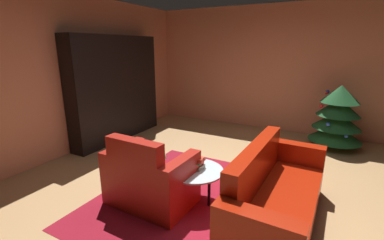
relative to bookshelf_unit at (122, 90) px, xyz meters
name	(u,v)px	position (x,y,z in m)	size (l,w,h in m)	color
ground_plane	(226,191)	(2.75, -1.10, -1.00)	(7.56, 7.56, 0.00)	tan
wall_back	(280,69)	(2.75, 2.08, 0.38)	(6.07, 0.06, 2.76)	#D57F5B
wall_left	(64,76)	(-0.25, -1.10, 0.38)	(0.06, 6.42, 2.76)	#D57F5B
area_rug	(202,202)	(2.58, -1.47, -1.00)	(2.50, 2.55, 0.01)	maroon
bookshelf_unit	(122,90)	(0.00, 0.00, 0.00)	(0.34, 2.19, 2.08)	black
armchair_red	(149,180)	(2.02, -1.79, -0.69)	(1.03, 0.71, 0.90)	maroon
couch_red	(275,198)	(3.44, -1.45, -0.71)	(0.77, 1.93, 0.86)	#A01B08
coffee_table	(195,173)	(2.49, -1.51, -0.61)	(0.69, 0.69, 0.44)	black
book_stack_on_table	(196,162)	(2.48, -1.46, -0.49)	(0.21, 0.19, 0.14)	gray
bottle_on_table	(183,168)	(2.43, -1.68, -0.48)	(0.07, 0.07, 0.22)	maroon
decorated_tree	(337,117)	(3.97, 1.40, -0.40)	(0.93, 0.93, 1.20)	brown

